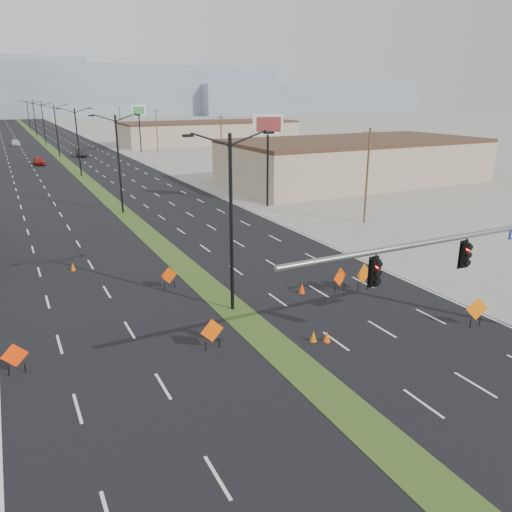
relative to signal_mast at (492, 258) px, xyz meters
name	(u,v)px	position (x,y,z in m)	size (l,w,h in m)	color
ground	(364,425)	(-8.56, -2.00, -4.79)	(600.00, 600.00, 0.00)	gray
road_surface	(57,155)	(-8.56, 98.00, -4.79)	(25.00, 400.00, 0.02)	black
median_strip	(57,155)	(-8.56, 98.00, -4.79)	(2.00, 400.00, 0.04)	#324B1B
building_se_near	(354,162)	(25.44, 43.00, -2.04)	(36.00, 18.00, 5.50)	tan
building_se_far	(209,133)	(29.44, 108.00, -2.29)	(44.00, 16.00, 5.00)	tan
mesa_center	(88,91)	(31.44, 298.00, 9.21)	(220.00, 50.00, 28.00)	gray
mesa_east	(304,99)	(171.44, 288.00, 4.21)	(160.00, 50.00, 18.00)	gray
signal_mast	(492,258)	(0.00, 0.00, 0.00)	(16.30, 0.60, 8.00)	slate
streetlight_0	(231,219)	(-8.56, 10.00, 0.63)	(5.15, 0.24, 10.02)	black
streetlight_1	(119,161)	(-8.56, 38.00, 0.63)	(5.15, 0.24, 10.02)	black
streetlight_2	(78,140)	(-8.56, 66.00, 0.63)	(5.15, 0.24, 10.02)	black
streetlight_3	(56,129)	(-8.56, 94.00, 0.63)	(5.15, 0.24, 10.02)	black
streetlight_4	(43,122)	(-8.56, 122.00, 0.63)	(5.15, 0.24, 10.02)	black
streetlight_5	(35,118)	(-8.56, 150.00, 0.63)	(5.15, 0.24, 10.02)	black
streetlight_6	(28,115)	(-8.56, 178.00, 0.63)	(5.15, 0.24, 10.02)	black
utility_pole_0	(367,175)	(11.44, 23.00, -0.12)	(1.60, 0.20, 9.00)	#4C3823
utility_pole_1	(221,144)	(11.44, 58.00, -0.12)	(1.60, 0.20, 9.00)	#4C3823
utility_pole_2	(157,130)	(11.44, 93.00, -0.12)	(1.60, 0.20, 9.00)	#4C3823
utility_pole_3	(120,122)	(11.44, 128.00, -0.12)	(1.60, 0.20, 9.00)	#4C3823
car_left	(39,161)	(-13.27, 82.46, -4.09)	(1.65, 4.11, 1.40)	maroon
car_mid	(81,153)	(-4.59, 92.34, -3.99)	(1.69, 4.84, 1.60)	black
car_far	(16,143)	(-15.36, 123.05, -4.12)	(1.88, 4.63, 1.34)	silver
construction_sign_0	(15,357)	(-20.06, 7.92, -3.90)	(1.14, 0.05, 1.52)	#FF3505
construction_sign_1	(212,332)	(-11.41, 6.08, -3.83)	(1.22, 0.14, 1.63)	#EA5204
construction_sign_2	(169,276)	(-10.82, 14.81, -3.93)	(1.10, 0.17, 1.47)	#D73D04
construction_sign_3	(340,278)	(-1.45, 9.34, -3.82)	(1.19, 0.41, 1.65)	#EF4805
construction_sign_4	(364,275)	(0.06, 8.91, -3.72)	(1.32, 0.39, 1.81)	#D75904
construction_sign_5	(477,310)	(2.11, 1.99, -3.81)	(1.21, 0.39, 1.67)	orange
cone_0	(313,336)	(-6.56, 4.53, -4.50)	(0.35, 0.35, 0.58)	#D76404
cone_1	(327,337)	(-5.98, 4.18, -4.50)	(0.35, 0.35, 0.59)	#FF4F05
cone_2	(302,288)	(-3.64, 10.27, -4.46)	(0.40, 0.40, 0.66)	#FF3905
cone_3	(73,267)	(-15.86, 21.25, -4.50)	(0.35, 0.35, 0.59)	#DA5004
pole_sign_east_near	(268,131)	(6.63, 33.98, 3.38)	(3.13, 1.59, 9.98)	black
pole_sign_east_far	(139,114)	(8.25, 94.85, 3.24)	(3.22, 0.84, 9.82)	black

